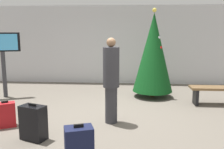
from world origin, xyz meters
name	(u,v)px	position (x,y,z in m)	size (l,w,h in m)	color
ground_plane	(104,117)	(0.00, 0.00, 0.00)	(16.00, 16.00, 0.00)	#665E54
back_wall	(115,45)	(0.00, 3.90, 1.42)	(16.00, 0.20, 2.85)	silver
holiday_tree	(153,53)	(1.23, 1.93, 1.31)	(1.16, 1.16, 2.57)	#4C3319
flight_info_kiosk	(2,52)	(-3.10, 1.57, 1.34)	(0.94, 0.44, 1.89)	#333338
waiting_bench	(214,92)	(2.77, 1.22, 0.35)	(1.22, 0.44, 0.48)	brown
traveller_0	(111,79)	(0.18, -0.29, 0.94)	(0.45, 0.45, 1.79)	#333338
suitcase_0	(6,115)	(-1.92, -0.70, 0.25)	(0.43, 0.36, 0.54)	#B2191E
suitcase_2	(33,123)	(-1.13, -1.23, 0.31)	(0.51, 0.40, 0.66)	black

